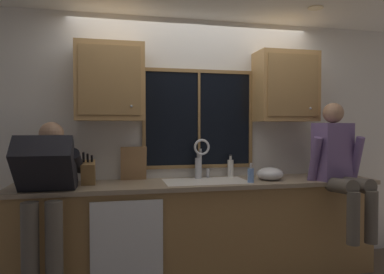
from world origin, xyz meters
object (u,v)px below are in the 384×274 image
(person_sitting_on_counter, at_px, (339,162))
(cutting_board, at_px, (134,163))
(bottle_green_glass, at_px, (198,167))
(bottle_tall_clear, at_px, (231,168))
(mixing_bowl, at_px, (270,174))
(knife_block, at_px, (88,173))
(soap_dispenser, at_px, (251,175))
(person_standing, at_px, (46,190))

(person_sitting_on_counter, relative_size, cutting_board, 3.76)
(bottle_green_glass, height_order, bottle_tall_clear, bottle_green_glass)
(person_sitting_on_counter, height_order, bottle_tall_clear, person_sitting_on_counter)
(mixing_bowl, bearing_deg, person_sitting_on_counter, -19.17)
(knife_block, distance_m, bottle_tall_clear, 1.44)
(bottle_green_glass, bearing_deg, soap_dispenser, -40.57)
(person_standing, xyz_separation_m, bottle_tall_clear, (1.72, 0.51, 0.08))
(knife_block, bearing_deg, soap_dispenser, -6.67)
(person_sitting_on_counter, bearing_deg, soap_dispenser, 173.46)
(person_sitting_on_counter, height_order, cutting_board, person_sitting_on_counter)
(person_sitting_on_counter, xyz_separation_m, mixing_bowl, (-0.61, 0.21, -0.13))
(knife_block, relative_size, soap_dispenser, 1.72)
(knife_block, xyz_separation_m, mixing_bowl, (1.73, -0.06, -0.05))
(mixing_bowl, bearing_deg, bottle_tall_clear, 136.74)
(mixing_bowl, height_order, bottle_green_glass, bottle_green_glass)
(knife_block, height_order, mixing_bowl, knife_block)
(bottle_tall_clear, bearing_deg, soap_dispenser, -81.31)
(person_sitting_on_counter, height_order, bottle_green_glass, person_sitting_on_counter)
(person_standing, bearing_deg, knife_block, 42.57)
(person_sitting_on_counter, distance_m, mixing_bowl, 0.66)
(person_sitting_on_counter, relative_size, mixing_bowl, 4.86)
(bottle_green_glass, bearing_deg, person_standing, -161.03)
(cutting_board, distance_m, mixing_bowl, 1.34)
(soap_dispenser, height_order, bottle_green_glass, bottle_green_glass)
(knife_block, distance_m, soap_dispenser, 1.49)
(person_sitting_on_counter, bearing_deg, mixing_bowl, 160.83)
(soap_dispenser, distance_m, bottle_tall_clear, 0.41)
(cutting_board, relative_size, bottle_green_glass, 1.23)
(soap_dispenser, bearing_deg, mixing_bowl, 24.90)
(person_standing, height_order, mixing_bowl, person_standing)
(knife_block, bearing_deg, person_sitting_on_counter, -6.62)
(person_standing, xyz_separation_m, cutting_board, (0.72, 0.50, 0.15))
(bottle_tall_clear, bearing_deg, bottle_green_glass, -172.74)
(person_sitting_on_counter, bearing_deg, bottle_green_glass, 160.30)
(person_sitting_on_counter, bearing_deg, knife_block, 173.38)
(person_standing, relative_size, knife_block, 4.62)
(soap_dispenser, bearing_deg, person_standing, -176.52)
(cutting_board, bearing_deg, mixing_bowl, -11.70)
(cutting_board, bearing_deg, soap_dispenser, -19.95)
(bottle_tall_clear, bearing_deg, cutting_board, -178.90)
(knife_block, xyz_separation_m, bottle_green_glass, (1.06, 0.19, 0.00))
(mixing_bowl, distance_m, bottle_tall_clear, 0.43)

